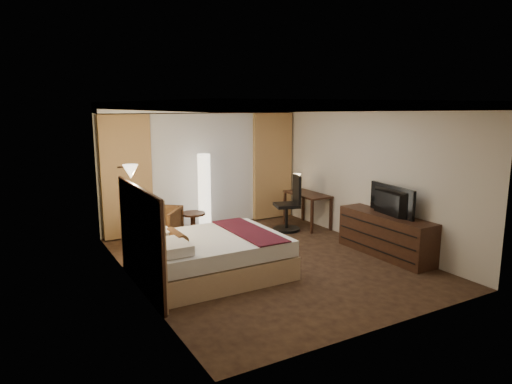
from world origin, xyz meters
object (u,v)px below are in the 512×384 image
television (386,196)px  office_chair (287,203)px  bed (212,256)px  armchair (157,225)px  dresser (386,235)px  side_table (193,226)px  desk (307,210)px  floor_lamp (204,193)px

television → office_chair: bearing=23.0°
bed → television: bearing=-11.5°
armchair → dresser: armchair is taller
armchair → side_table: size_ratio=1.52×
side_table → television: bearing=-45.4°
dresser → television: 0.71m
desk → television: bearing=-89.5°
armchair → television: bearing=1.4°
armchair → floor_lamp: bearing=59.8°
floor_lamp → dresser: bearing=-53.6°
desk → office_chair: size_ratio=0.94×
office_chair → dresser: size_ratio=0.62×
side_table → bed: bearing=-103.6°
side_table → television: size_ratio=0.47×
side_table → office_chair: size_ratio=0.46×
dresser → desk: bearing=91.2°
side_table → television: 3.77m
desk → office_chair: office_chair is taller
armchair → desk: size_ratio=0.74×
dresser → television: bearing=180.0°
side_table → dresser: dresser is taller
side_table → television: television is taller
armchair → side_table: (0.78, 0.11, -0.14)m
floor_lamp → office_chair: floor_lamp is taller
floor_lamp → bed: bearing=-110.8°
desk → television: 2.41m
desk → bed: bearing=-151.2°
office_chair → television: 2.38m
bed → office_chair: size_ratio=1.82×
office_chair → dresser: (0.63, -2.25, -0.22)m
bed → floor_lamp: (0.90, 2.36, 0.52)m
armchair → floor_lamp: 1.35m
armchair → television: size_ratio=0.72×
armchair → television: 4.25m
floor_lamp → desk: bearing=-17.7°
floor_lamp → dresser: floor_lamp is taller
bed → dresser: dresser is taller
desk → dresser: bearing=-88.8°
bed → office_chair: bearing=33.3°
side_table → floor_lamp: floor_lamp is taller
floor_lamp → desk: floor_lamp is taller
bed → floor_lamp: bearing=69.2°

